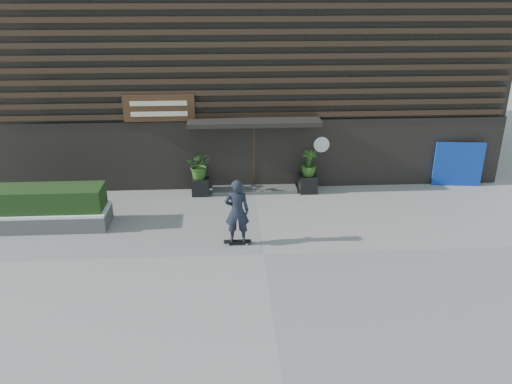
{
  "coord_description": "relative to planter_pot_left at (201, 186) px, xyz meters",
  "views": [
    {
      "loc": [
        -0.94,
        -12.42,
        7.06
      ],
      "look_at": [
        -0.1,
        1.84,
        1.1
      ],
      "focal_mm": 36.14,
      "sensor_mm": 36.0,
      "label": 1
    }
  ],
  "objects": [
    {
      "name": "bamboo_left",
      "position": [
        0.0,
        0.0,
        0.78
      ],
      "size": [
        0.86,
        0.75,
        0.96
      ],
      "primitive_type": "imported",
      "color": "#2D591E",
      "rests_on": "planter_pot_left"
    },
    {
      "name": "bamboo_right",
      "position": [
        3.8,
        0.0,
        0.78
      ],
      "size": [
        0.54,
        0.54,
        0.96
      ],
      "primitive_type": "imported",
      "color": "#2D591E",
      "rests_on": "planter_pot_right"
    },
    {
      "name": "raised_bed",
      "position": [
        -4.47,
        -2.28,
        -0.05
      ],
      "size": [
        3.5,
        1.2,
        0.5
      ],
      "primitive_type": "cube",
      "color": "#4C4C49",
      "rests_on": "ground"
    },
    {
      "name": "entrance_step",
      "position": [
        1.9,
        0.2,
        -0.24
      ],
      "size": [
        3.0,
        0.8,
        0.12
      ],
      "primitive_type": "cube",
      "color": "#4B4B49",
      "rests_on": "ground"
    },
    {
      "name": "skateboarder",
      "position": [
        1.2,
        -3.77,
        0.73
      ],
      "size": [
        0.78,
        0.45,
        1.98
      ],
      "color": "black",
      "rests_on": "ground"
    },
    {
      "name": "planter_pot_right",
      "position": [
        3.8,
        0.0,
        0.0
      ],
      "size": [
        0.6,
        0.6,
        0.6
      ],
      "primitive_type": "cube",
      "color": "black",
      "rests_on": "ground"
    },
    {
      "name": "ground",
      "position": [
        1.9,
        -4.4,
        -0.3
      ],
      "size": [
        80.0,
        80.0,
        0.0
      ],
      "primitive_type": "plane",
      "color": "#999691",
      "rests_on": "ground"
    },
    {
      "name": "hedge",
      "position": [
        -4.47,
        -2.28,
        0.63
      ],
      "size": [
        3.3,
        1.0,
        0.7
      ],
      "primitive_type": "cube",
      "color": "#183412",
      "rests_on": "snow_layer"
    },
    {
      "name": "building",
      "position": [
        1.9,
        5.56,
        3.69
      ],
      "size": [
        18.0,
        11.0,
        8.0
      ],
      "color": "black",
      "rests_on": "ground"
    },
    {
      "name": "planter_pot_left",
      "position": [
        0.0,
        0.0,
        0.0
      ],
      "size": [
        0.6,
        0.6,
        0.6
      ],
      "primitive_type": "cube",
      "color": "black",
      "rests_on": "ground"
    },
    {
      "name": "blue_tarp",
      "position": [
        9.31,
        0.3,
        0.51
      ],
      "size": [
        1.74,
        0.31,
        1.63
      ],
      "primitive_type": "cube",
      "rotation": [
        0.0,
        0.0,
        -0.11
      ],
      "color": "#0C2E9D",
      "rests_on": "ground"
    },
    {
      "name": "snow_layer",
      "position": [
        -4.47,
        -2.28,
        0.24
      ],
      "size": [
        3.5,
        1.2,
        0.08
      ],
      "primitive_type": "cube",
      "color": "white",
      "rests_on": "raised_bed"
    }
  ]
}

